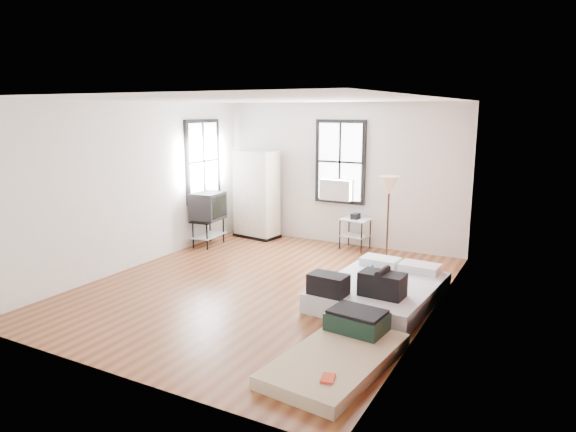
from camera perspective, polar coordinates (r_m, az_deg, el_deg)
The scene contains 8 objects.
ground at distance 7.92m, azimuth -2.73°, elevation -7.85°, with size 6.00×6.00×0.00m, color #5A2917.
room_shell at distance 7.72m, azimuth 0.01°, elevation 4.91°, with size 5.02×6.02×2.80m.
mattress_main at distance 7.41m, azimuth 10.09°, elevation -8.01°, with size 1.59×2.08×0.64m.
mattress_bare at distance 5.75m, azimuth 6.00°, elevation -14.55°, with size 1.11×1.86×0.38m.
wardrobe at distance 10.78m, azimuth -3.51°, elevation 2.39°, with size 0.98×0.64×1.83m.
side_table at distance 9.97m, azimuth 7.48°, elevation -0.98°, with size 0.58×0.49×0.70m.
floor_lamp at distance 8.47m, azimuth 11.16°, elevation 2.78°, with size 0.34×0.34×1.60m.
tv_stand at distance 10.20m, azimuth -8.88°, elevation 0.92°, with size 0.59×0.79×1.07m.
Camera 1 is at (3.85, -6.40, 2.65)m, focal length 32.00 mm.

